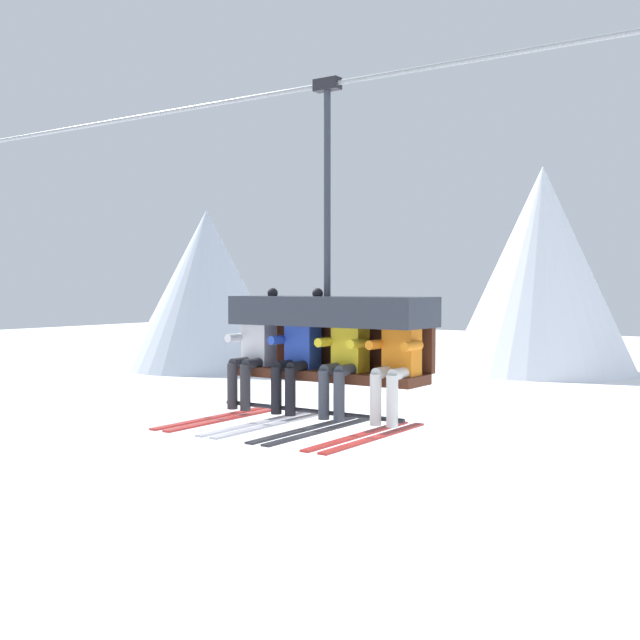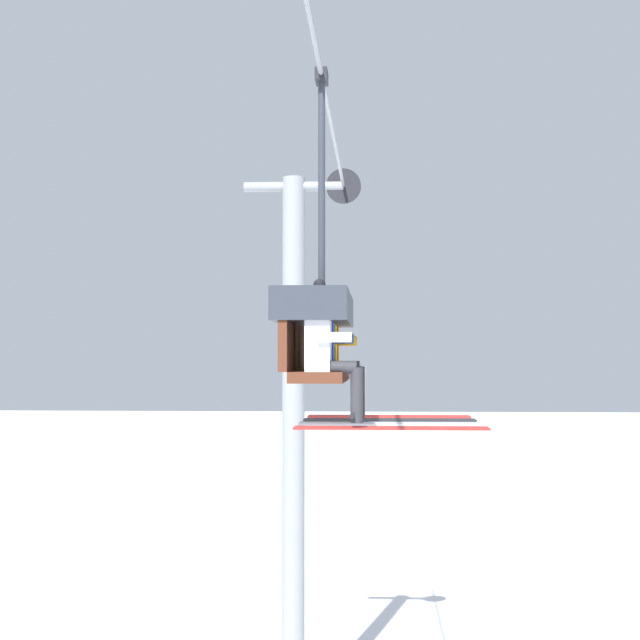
{
  "view_description": "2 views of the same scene",
  "coord_description": "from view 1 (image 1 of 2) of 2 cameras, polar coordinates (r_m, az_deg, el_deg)",
  "views": [
    {
      "loc": [
        6.07,
        -7.56,
        6.48
      ],
      "look_at": [
        1.55,
        -0.98,
        6.14
      ],
      "focal_mm": 45.0,
      "sensor_mm": 36.0,
      "label": 1
    },
    {
      "loc": [
        -7.95,
        -1.35,
        5.73
      ],
      "look_at": [
        1.43,
        -0.79,
        6.11
      ],
      "focal_mm": 55.0,
      "sensor_mm": 36.0,
      "label": 2
    }
  ],
  "objects": [
    {
      "name": "skier_white",
      "position": [
        8.58,
        -4.84,
        -2.07
      ],
      "size": [
        0.48,
        1.7,
        1.34
      ],
      "color": "silver"
    },
    {
      "name": "skier_orange",
      "position": [
        7.6,
        5.37,
        -2.8
      ],
      "size": [
        0.46,
        1.7,
        1.23
      ],
      "color": "orange"
    },
    {
      "name": "chairlift_chair",
      "position": [
        8.22,
        0.8,
        -0.2
      ],
      "size": [
        2.17,
        0.74,
        3.34
      ],
      "color": "#512819"
    },
    {
      "name": "skier_blue",
      "position": [
        8.23,
        -1.7,
        -2.25
      ],
      "size": [
        0.48,
        1.7,
        1.34
      ],
      "color": "#2847B7"
    },
    {
      "name": "lift_cable",
      "position": [
        9.39,
        -8.1,
        14.87
      ],
      "size": [
        17.43,
        0.05,
        0.05
      ],
      "color": "gray"
    },
    {
      "name": "skier_yellow",
      "position": [
        7.89,
        1.67,
        -2.6
      ],
      "size": [
        0.46,
        1.7,
        1.23
      ],
      "color": "yellow"
    },
    {
      "name": "mountain_peak_central",
      "position": [
        62.9,
        15.5,
        3.51
      ],
      "size": [
        13.98,
        13.98,
        15.52
      ],
      "color": "white",
      "rests_on": "ground_plane"
    },
    {
      "name": "mountain_peak_west",
      "position": [
        63.82,
        -8.04,
        2.18
      ],
      "size": [
        12.8,
        12.8,
        12.47
      ],
      "color": "silver",
      "rests_on": "ground_plane"
    }
  ]
}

